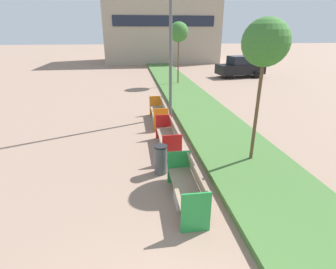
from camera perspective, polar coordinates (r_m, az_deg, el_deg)
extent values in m
cube|color=#426B33|center=(14.06, 6.59, 5.69)|extent=(2.80, 120.00, 0.18)
cube|color=tan|center=(37.98, -1.71, 22.57)|extent=(14.43, 8.64, 9.17)
cube|color=#1E2333|center=(33.65, -0.81, 23.49)|extent=(12.12, 0.08, 1.20)
cube|color=#ADA8A0|center=(6.48, 3.90, -13.21)|extent=(0.52, 0.60, 0.42)
cube|color=gray|center=(6.35, 3.95, -11.50)|extent=(0.58, 1.90, 0.05)
cube|color=gray|center=(6.27, 6.46, -9.26)|extent=(0.14, 1.83, 0.48)
cube|color=#238C3D|center=(5.56, 6.08, -16.60)|extent=(0.62, 0.04, 0.94)
cube|color=#238C3D|center=(7.15, 2.37, -7.09)|extent=(0.62, 0.04, 0.94)
cube|color=#ADA8A0|center=(9.25, -0.12, -1.96)|extent=(0.52, 0.60, 0.42)
cube|color=gray|center=(9.16, -0.12, -0.64)|extent=(0.58, 2.06, 0.05)
cube|color=gray|center=(9.10, 1.57, 0.98)|extent=(0.14, 1.98, 0.48)
cube|color=red|center=(8.19, 0.90, -3.17)|extent=(0.62, 0.04, 0.94)
cube|color=red|center=(10.12, -0.94, 1.75)|extent=(0.62, 0.04, 0.94)
cube|color=#ADA8A0|center=(12.10, -2.12, 3.79)|extent=(0.52, 0.60, 0.42)
cube|color=gray|center=(12.04, -2.14, 4.83)|extent=(0.58, 2.22, 0.05)
cube|color=gray|center=(11.99, -0.87, 6.08)|extent=(0.14, 2.13, 0.48)
cube|color=orange|center=(10.95, -1.52, 3.31)|extent=(0.62, 0.04, 0.94)
cube|color=orange|center=(13.11, -2.66, 6.37)|extent=(0.62, 0.04, 0.94)
cylinder|color=#4C4F51|center=(7.64, -1.59, -5.61)|extent=(0.37, 0.37, 0.82)
cylinder|color=black|center=(7.45, -1.62, -2.64)|extent=(0.39, 0.39, 0.05)
cylinder|color=#56595B|center=(12.18, 0.59, 22.44)|extent=(0.14, 0.14, 8.17)
cylinder|color=brown|center=(8.17, 18.68, 4.30)|extent=(0.10, 0.10, 3.27)
sphere|color=#38702D|center=(7.85, 20.48, 18.27)|extent=(1.29, 1.29, 1.29)
cylinder|color=brown|center=(20.54, 2.24, 15.49)|extent=(0.10, 0.10, 3.47)
sphere|color=#38702D|center=(20.42, 2.33, 21.42)|extent=(1.41, 1.41, 1.41)
cube|color=black|center=(25.26, 15.43, 13.57)|extent=(4.39, 2.28, 0.84)
cube|color=black|center=(25.17, 15.61, 15.33)|extent=(2.28, 1.80, 0.72)
cylinder|color=black|center=(25.03, 18.85, 12.16)|extent=(0.60, 0.20, 0.60)
cylinder|color=black|center=(26.64, 17.14, 12.86)|extent=(0.60, 0.20, 0.60)
cylinder|color=black|center=(24.02, 13.33, 12.37)|extent=(0.60, 0.20, 0.60)
cylinder|color=black|center=(25.69, 11.90, 13.05)|extent=(0.60, 0.20, 0.60)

